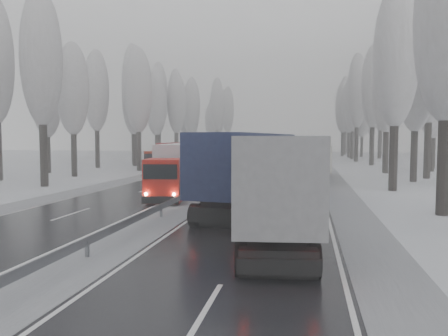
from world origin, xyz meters
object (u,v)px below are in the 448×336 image
(truck_grey_tarp, at_px, (271,176))
(truck_red_white, at_px, (181,164))
(truck_cream_box, at_px, (313,155))
(box_truck_distant, at_px, (301,152))
(truck_red_red, at_px, (181,155))
(truck_blue_box, at_px, (256,164))

(truck_grey_tarp, height_order, truck_red_white, truck_grey_tarp)
(truck_cream_box, xyz_separation_m, box_truck_distant, (-1.85, 44.85, -1.01))
(box_truck_distant, relative_size, truck_red_red, 0.58)
(truck_grey_tarp, xyz_separation_m, truck_red_red, (-13.92, 32.65, -0.36))
(truck_grey_tarp, relative_size, truck_blue_box, 0.96)
(truck_grey_tarp, bearing_deg, truck_red_white, 114.79)
(box_truck_distant, distance_m, truck_red_red, 39.45)
(truck_grey_tarp, xyz_separation_m, truck_blue_box, (-1.52, 7.00, 0.12))
(box_truck_distant, height_order, truck_red_white, truck_red_white)
(truck_blue_box, xyz_separation_m, truck_cream_box, (3.67, 17.59, -0.08))
(truck_red_red, bearing_deg, truck_red_white, -67.82)
(truck_grey_tarp, relative_size, box_truck_distant, 2.03)
(truck_blue_box, bearing_deg, truck_cream_box, 85.80)
(truck_grey_tarp, bearing_deg, truck_cream_box, 78.45)
(truck_red_white, bearing_deg, truck_cream_box, 38.65)
(truck_grey_tarp, bearing_deg, box_truck_distant, 83.20)
(truck_red_red, bearing_deg, truck_blue_box, -58.40)
(truck_red_white, bearing_deg, truck_blue_box, -51.84)
(truck_blue_box, height_order, box_truck_distant, truck_blue_box)
(truck_blue_box, height_order, truck_cream_box, truck_blue_box)
(truck_grey_tarp, bearing_deg, truck_red_red, 106.54)
(truck_grey_tarp, distance_m, truck_red_white, 16.07)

